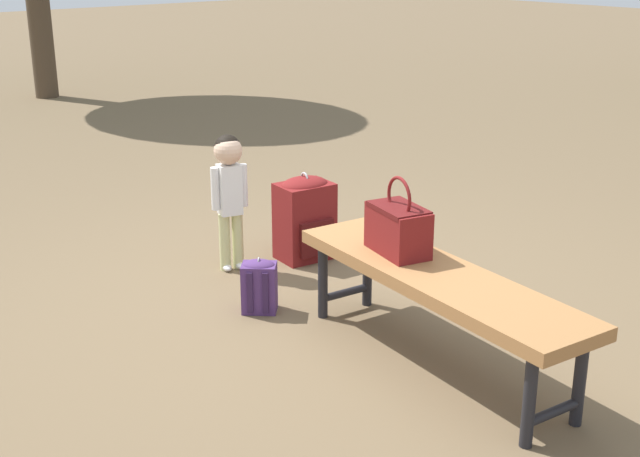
# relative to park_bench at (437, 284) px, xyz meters

# --- Properties ---
(ground_plane) EXTENTS (40.00, 40.00, 0.00)m
(ground_plane) POSITION_rel_park_bench_xyz_m (0.85, 0.11, -0.39)
(ground_plane) COLOR brown
(ground_plane) RESTS_ON ground
(park_bench) EXTENTS (1.63, 0.57, 0.45)m
(park_bench) POSITION_rel_park_bench_xyz_m (0.00, 0.00, 0.00)
(park_bench) COLOR #9E6B3D
(park_bench) RESTS_ON ground
(handbag) EXTENTS (0.35, 0.25, 0.37)m
(handbag) POSITION_rel_park_bench_xyz_m (0.29, -0.03, 0.18)
(handbag) COLOR maroon
(handbag) RESTS_ON park_bench
(child_standing) EXTENTS (0.16, 0.21, 0.80)m
(child_standing) POSITION_rel_park_bench_xyz_m (1.57, 0.04, 0.14)
(child_standing) COLOR #CCCC8C
(child_standing) RESTS_ON ground
(backpack_large) EXTENTS (0.31, 0.34, 0.54)m
(backpack_large) POSITION_rel_park_bench_xyz_m (1.43, -0.40, -0.13)
(backpack_large) COLOR maroon
(backpack_large) RESTS_ON ground
(backpack_small) EXTENTS (0.22, 0.22, 0.30)m
(backpack_small) POSITION_rel_park_bench_xyz_m (0.98, 0.27, -0.24)
(backpack_small) COLOR #4C2D66
(backpack_small) RESTS_ON ground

